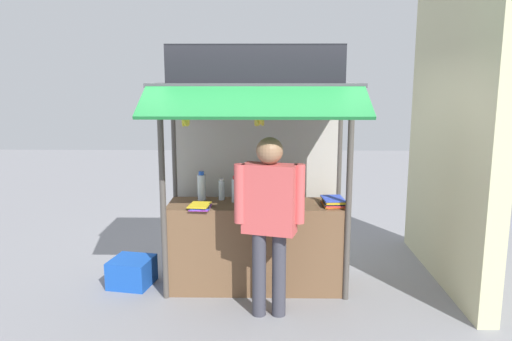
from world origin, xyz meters
TOP-DOWN VIEW (x-y plane):
  - ground_plane at (0.00, 0.00)m, footprint 20.00×20.00m
  - stall_counter at (0.00, 0.00)m, footprint 1.83×0.57m
  - stall_structure at (0.00, 0.09)m, footprint 2.03×1.45m
  - water_bottle_right at (0.41, 0.07)m, footprint 0.07×0.07m
  - water_bottle_back_left at (-0.58, 0.14)m, footprint 0.09×0.09m
  - water_bottle_front_right at (-0.37, 0.16)m, footprint 0.07×0.07m
  - water_bottle_far_right at (-0.22, 0.07)m, footprint 0.08×0.08m
  - magazine_stack_left at (0.38, -0.14)m, footprint 0.21×0.32m
  - magazine_stack_rear_center at (0.08, -0.10)m, footprint 0.24×0.26m
  - magazine_stack_back_right at (-0.56, -0.19)m, footprint 0.23×0.29m
  - magazine_stack_far_left at (0.80, -0.07)m, footprint 0.25×0.33m
  - banana_bunch_rightmost at (-0.65, -0.39)m, footprint 0.09×0.09m
  - banana_bunch_inner_left at (0.04, -0.38)m, footprint 0.12×0.12m
  - vendor_person at (0.13, -0.64)m, footprint 0.64×0.33m
  - plastic_crate at (-1.34, 0.03)m, footprint 0.49×0.49m
  - neighbour_wall at (2.09, 0.30)m, footprint 0.20×2.40m

SIDE VIEW (x-z plane):
  - ground_plane at x=0.00m, z-range 0.00..0.00m
  - plastic_crate at x=-1.34m, z-range 0.00..0.29m
  - stall_counter at x=0.00m, z-range 0.00..0.92m
  - magazine_stack_left at x=0.38m, z-range 0.92..0.95m
  - magazine_stack_back_right at x=-0.56m, z-range 0.92..0.96m
  - magazine_stack_rear_center at x=0.08m, z-range 0.92..1.00m
  - magazine_stack_far_left at x=0.80m, z-range 0.92..1.00m
  - vendor_person at x=0.13m, z-range 0.17..1.87m
  - water_bottle_front_right at x=-0.37m, z-range 0.91..1.15m
  - water_bottle_right at x=0.41m, z-range 0.91..1.15m
  - water_bottle_far_right at x=-0.22m, z-range 0.91..1.19m
  - water_bottle_back_left at x=-0.58m, z-range 0.91..1.22m
  - stall_structure at x=0.00m, z-range 0.25..2.76m
  - neighbour_wall at x=2.09m, z-range 0.00..3.20m
  - banana_bunch_rightmost at x=-0.65m, z-range 1.69..1.97m
  - banana_bunch_inner_left at x=0.04m, z-range 1.71..1.98m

